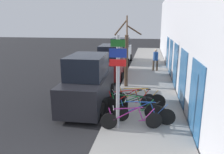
% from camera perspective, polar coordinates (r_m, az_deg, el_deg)
% --- Properties ---
extents(ground_plane, '(80.00, 80.00, 0.00)m').
position_cam_1_polar(ground_plane, '(15.40, -0.52, -0.62)').
color(ground_plane, black).
extents(sidewalk_curb, '(3.20, 32.00, 0.15)m').
position_cam_1_polar(sidewalk_curb, '(17.88, 9.31, 1.52)').
color(sidewalk_curb, gray).
rests_on(sidewalk_curb, ground).
extents(building_facade, '(0.23, 32.00, 6.50)m').
position_cam_1_polar(building_facade, '(17.49, 15.57, 11.32)').
color(building_facade, '#BCBCC1').
rests_on(building_facade, ground).
extents(signpost, '(0.59, 0.15, 3.36)m').
position_cam_1_polar(signpost, '(7.57, 1.55, -0.71)').
color(signpost, '#939399').
rests_on(signpost, sidewalk_curb).
extents(bicycle_0, '(2.20, 0.59, 0.84)m').
position_cam_1_polar(bicycle_0, '(8.02, 5.11, -10.99)').
color(bicycle_0, black).
rests_on(bicycle_0, sidewalk_curb).
extents(bicycle_1, '(2.38, 0.44, 0.89)m').
position_cam_1_polar(bicycle_1, '(8.50, 8.20, -9.46)').
color(bicycle_1, black).
rests_on(bicycle_1, sidewalk_curb).
extents(bicycle_2, '(2.37, 0.71, 0.94)m').
position_cam_1_polar(bicycle_2, '(8.96, 5.16, -7.98)').
color(bicycle_2, black).
rests_on(bicycle_2, sidewalk_curb).
extents(bicycle_3, '(2.17, 1.21, 0.91)m').
position_cam_1_polar(bicycle_3, '(9.11, 7.17, -7.72)').
color(bicycle_3, black).
rests_on(bicycle_3, sidewalk_curb).
extents(bicycle_4, '(2.31, 0.95, 0.97)m').
position_cam_1_polar(bicycle_4, '(9.53, 4.52, -6.50)').
color(bicycle_4, black).
rests_on(bicycle_4, sidewalk_curb).
extents(bicycle_5, '(2.39, 0.44, 0.95)m').
position_cam_1_polar(bicycle_5, '(9.91, 6.91, -5.79)').
color(bicycle_5, black).
rests_on(bicycle_5, sidewalk_curb).
extents(parked_car_0, '(2.11, 4.84, 2.46)m').
position_cam_1_polar(parked_car_0, '(10.46, -6.14, -1.54)').
color(parked_car_0, black).
rests_on(parked_car_0, ground).
extents(parked_car_1, '(2.11, 4.79, 2.34)m').
position_cam_1_polar(parked_car_1, '(16.01, -0.24, 3.79)').
color(parked_car_1, maroon).
rests_on(parked_car_1, ground).
extents(parked_car_2, '(1.97, 4.42, 2.45)m').
position_cam_1_polar(parked_car_2, '(21.58, 2.25, 6.65)').
color(parked_car_2, '#B2B7BC').
rests_on(parked_car_2, ground).
extents(pedestrian_near, '(0.45, 0.38, 1.71)m').
position_cam_1_polar(pedestrian_near, '(17.71, 11.32, 4.81)').
color(pedestrian_near, '#4C3D2D').
rests_on(pedestrian_near, sidewalk_curb).
extents(street_tree, '(1.52, 1.58, 4.14)m').
position_cam_1_polar(street_tree, '(12.86, 3.80, 5.48)').
color(street_tree, '#4C3828').
rests_on(street_tree, sidewalk_curb).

